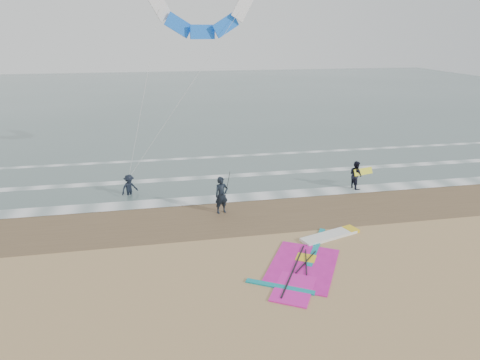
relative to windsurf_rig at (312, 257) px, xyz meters
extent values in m
plane|color=tan|center=(-0.36, -1.06, -0.04)|extent=(120.00, 120.00, 0.00)
cube|color=#47605E|center=(-0.36, 46.94, -0.03)|extent=(120.00, 80.00, 0.02)
cube|color=brown|center=(-0.36, 4.94, -0.03)|extent=(120.00, 5.00, 0.01)
cube|color=white|center=(-0.36, 7.14, -0.01)|extent=(120.00, 1.20, 0.02)
cube|color=white|center=(-0.36, 10.94, -0.01)|extent=(120.00, 0.70, 0.02)
cube|color=white|center=(-0.36, 15.44, -0.01)|extent=(120.00, 0.50, 0.01)
cube|color=white|center=(1.42, 1.67, 0.03)|extent=(2.87, 1.52, 0.13)
cube|color=yellow|center=(2.65, 2.06, 0.03)|extent=(0.68, 0.79, 0.14)
cube|color=#E01CA3|center=(-0.59, -0.56, -0.02)|extent=(3.91, 4.32, 0.04)
cube|color=#E01CA3|center=(-1.42, -2.01, -0.01)|extent=(2.16, 2.41, 0.05)
cube|color=#0C8C99|center=(0.53, 0.89, -0.01)|extent=(2.00, 3.21, 0.06)
cube|color=#0C8C99|center=(-1.87, -1.79, -0.01)|extent=(2.34, 1.50, 0.06)
cube|color=yellow|center=(-0.25, 0.00, -0.01)|extent=(1.01, 0.97, 0.06)
cylinder|color=black|center=(-1.03, -0.78, 0.02)|extent=(2.07, 3.51, 0.07)
cylinder|color=black|center=(-0.36, -0.34, 0.04)|extent=(1.38, 1.52, 0.04)
cylinder|color=black|center=(-0.36, -0.34, 0.04)|extent=(0.66, 1.92, 0.04)
imported|color=black|center=(-2.93, 5.32, 0.92)|extent=(0.80, 0.63, 1.92)
imported|color=black|center=(5.33, 7.35, 0.80)|extent=(0.81, 0.94, 1.68)
imported|color=black|center=(-7.68, 8.70, 0.75)|extent=(1.17, 1.07, 1.58)
cylinder|color=black|center=(-2.63, 5.32, 1.37)|extent=(0.17, 0.86, 1.82)
cube|color=yellow|center=(5.73, 7.25, 1.02)|extent=(1.30, 0.51, 0.39)
cube|color=white|center=(-5.35, 12.32, 10.13)|extent=(1.47, 0.47, 1.75)
cube|color=blue|center=(-4.32, 12.32, 9.10)|extent=(1.72, 0.54, 1.49)
cube|color=blue|center=(-2.91, 12.32, 8.72)|extent=(1.52, 0.49, 0.82)
cube|color=blue|center=(-1.51, 12.32, 9.10)|extent=(1.72, 0.54, 1.49)
cube|color=white|center=(-0.48, 12.32, 10.13)|extent=(1.47, 0.47, 1.75)
cylinder|color=beige|center=(-6.52, 10.51, 5.55)|extent=(2.35, 3.64, 9.16)
cylinder|color=beige|center=(-4.08, 10.51, 5.55)|extent=(7.22, 3.64, 9.16)
camera|label=1|loc=(-5.83, -14.66, 8.79)|focal=32.00mm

